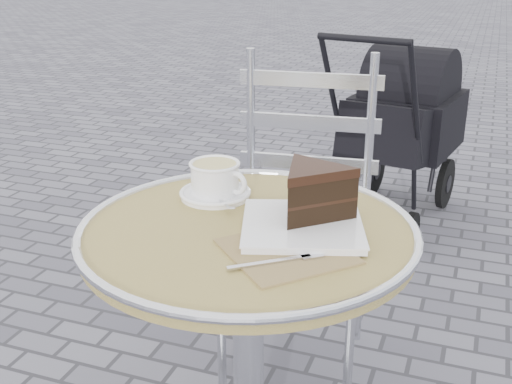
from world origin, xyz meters
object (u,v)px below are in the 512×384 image
(baby_stroller, at_px, (400,132))
(cake_plate_set, at_px, (310,200))
(bistro_chair, at_px, (304,178))
(cappuccino_set, at_px, (216,182))
(cafe_table, at_px, (248,296))

(baby_stroller, bearing_deg, cake_plate_set, -77.82)
(bistro_chair, relative_size, baby_stroller, 1.01)
(cake_plate_set, xyz_separation_m, bistro_chair, (-0.18, 0.60, -0.18))
(cappuccino_set, xyz_separation_m, baby_stroller, (0.20, 1.79, -0.34))
(cappuccino_set, xyz_separation_m, bistro_chair, (0.07, 0.52, -0.16))
(cappuccino_set, distance_m, bistro_chair, 0.54)
(cappuccino_set, relative_size, baby_stroller, 0.18)
(cappuccino_set, relative_size, bistro_chair, 0.18)
(cafe_table, distance_m, baby_stroller, 1.93)
(bistro_chair, bearing_deg, cappuccino_set, -104.60)
(cafe_table, xyz_separation_m, baby_stroller, (0.06, 1.93, -0.14))
(cappuccino_set, height_order, cake_plate_set, cake_plate_set)
(cafe_table, bearing_deg, cappuccino_set, 133.72)
(cafe_table, relative_size, cake_plate_set, 1.80)
(cafe_table, xyz_separation_m, bistro_chair, (-0.06, 0.65, 0.05))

